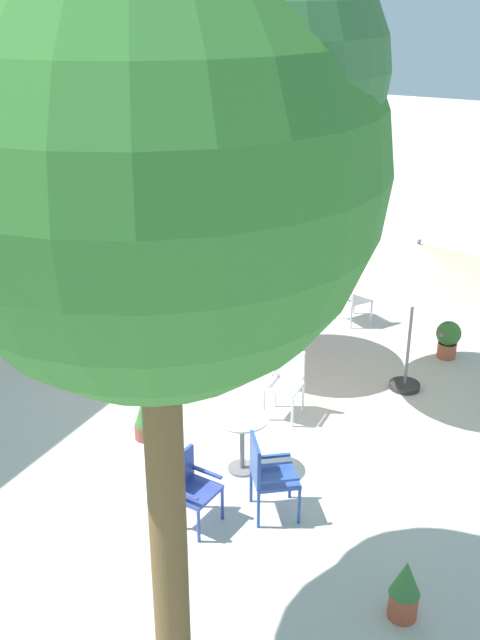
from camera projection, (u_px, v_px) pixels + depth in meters
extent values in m
plane|color=beige|center=(271.00, 393.00, 11.06)|extent=(60.00, 60.00, 0.00)
cylinder|color=brown|center=(167.00, 505.00, 6.15)|extent=(0.31, 0.31, 3.25)
sphere|color=#2F6F2A|center=(151.00, 166.00, 5.04)|extent=(3.14, 3.14, 3.14)
sphere|color=#247122|center=(173.00, 181.00, 5.93)|extent=(1.88, 1.88, 1.88)
sphere|color=#357A36|center=(27.00, 153.00, 4.65)|extent=(1.73, 1.73, 1.73)
sphere|color=#326737|center=(259.00, 68.00, 4.62)|extent=(1.57, 1.57, 1.57)
cylinder|color=#2D2D2D|center=(405.00, 386.00, 11.18)|extent=(0.44, 0.44, 0.08)
cylinder|color=slate|center=(411.00, 319.00, 10.74)|extent=(0.04, 0.04, 2.21)
cone|color=beige|center=(417.00, 258.00, 10.37)|extent=(2.45, 2.45, 0.41)
sphere|color=slate|center=(419.00, 241.00, 10.28)|extent=(0.06, 0.06, 0.06)
cylinder|color=#2D2D2D|center=(254.00, 360.00, 11.91)|extent=(0.44, 0.44, 0.08)
cylinder|color=slate|center=(255.00, 295.00, 11.46)|extent=(0.04, 0.04, 2.27)
cone|color=#DE4A3E|center=(255.00, 231.00, 11.06)|extent=(2.14, 2.14, 0.28)
sphere|color=slate|center=(255.00, 219.00, 10.99)|extent=(0.06, 0.06, 0.06)
cylinder|color=silver|center=(242.00, 419.00, 9.07)|extent=(0.63, 0.63, 0.02)
cylinder|color=slate|center=(242.00, 445.00, 9.22)|extent=(0.06, 0.06, 0.70)
cylinder|color=slate|center=(242.00, 468.00, 9.36)|extent=(0.35, 0.35, 0.03)
cylinder|color=white|center=(239.00, 275.00, 13.38)|extent=(0.74, 0.74, 0.02)
cylinder|color=slate|center=(239.00, 294.00, 13.53)|extent=(0.06, 0.06, 0.71)
cylinder|color=slate|center=(239.00, 312.00, 13.67)|extent=(0.41, 0.41, 0.03)
cube|color=white|center=(284.00, 386.00, 10.29)|extent=(0.45, 0.46, 0.04)
cube|color=white|center=(290.00, 364.00, 10.36)|extent=(0.05, 0.42, 0.44)
cube|color=white|center=(270.00, 375.00, 10.32)|extent=(0.39, 0.05, 0.03)
cube|color=white|center=(298.00, 381.00, 10.17)|extent=(0.39, 0.05, 0.03)
cylinder|color=white|center=(264.00, 406.00, 10.31)|extent=(0.04, 0.04, 0.45)
cylinder|color=white|center=(292.00, 412.00, 10.15)|extent=(0.04, 0.04, 0.45)
cylinder|color=white|center=(275.00, 392.00, 10.63)|extent=(0.04, 0.04, 0.45)
cylinder|color=white|center=(303.00, 398.00, 10.48)|extent=(0.04, 0.04, 0.45)
cube|color=silver|center=(353.00, 298.00, 13.20)|extent=(0.67, 0.68, 0.04)
cube|color=silver|center=(363.00, 290.00, 12.93)|extent=(0.41, 0.27, 0.41)
cube|color=silver|center=(364.00, 289.00, 13.26)|extent=(0.27, 0.40, 0.03)
cube|color=silver|center=(344.00, 294.00, 13.05)|extent=(0.27, 0.40, 0.03)
cylinder|color=silver|center=(354.00, 303.00, 13.58)|extent=(0.04, 0.04, 0.40)
cylinder|color=silver|center=(334.00, 308.00, 13.37)|extent=(0.04, 0.04, 0.40)
cylinder|color=silver|center=(371.00, 312.00, 13.22)|extent=(0.04, 0.04, 0.40)
cylinder|color=silver|center=(351.00, 317.00, 13.01)|extent=(0.04, 0.04, 0.40)
cube|color=silver|center=(136.00, 327.00, 12.06)|extent=(0.59, 0.58, 0.04)
cube|color=silver|center=(137.00, 307.00, 12.14)|extent=(0.23, 0.38, 0.45)
cube|color=silver|center=(123.00, 320.00, 12.00)|extent=(0.37, 0.22, 0.03)
cube|color=silver|center=(148.00, 320.00, 12.01)|extent=(0.37, 0.22, 0.03)
cylinder|color=silver|center=(123.00, 346.00, 11.97)|extent=(0.04, 0.04, 0.44)
cylinder|color=silver|center=(149.00, 346.00, 11.98)|extent=(0.04, 0.04, 0.44)
cylinder|color=silver|center=(126.00, 335.00, 12.33)|extent=(0.04, 0.04, 0.44)
cylinder|color=silver|center=(151.00, 335.00, 12.34)|extent=(0.04, 0.04, 0.44)
cube|color=#27489B|center=(275.00, 477.00, 8.43)|extent=(0.68, 0.68, 0.04)
cube|color=#27489B|center=(255.00, 460.00, 8.29)|extent=(0.40, 0.31, 0.47)
cube|color=#27489B|center=(280.00, 480.00, 8.17)|extent=(0.29, 0.38, 0.03)
cube|color=#27489B|center=(271.00, 456.00, 8.58)|extent=(0.29, 0.38, 0.03)
cylinder|color=#27489B|center=(299.00, 506.00, 8.35)|extent=(0.04, 0.04, 0.45)
cylinder|color=#27489B|center=(290.00, 481.00, 8.76)|extent=(0.04, 0.04, 0.45)
cylinder|color=#27489B|center=(258.00, 510.00, 8.29)|extent=(0.04, 0.04, 0.45)
cylinder|color=#27489B|center=(251.00, 485.00, 8.70)|extent=(0.04, 0.04, 0.45)
cube|color=#33459E|center=(195.00, 492.00, 8.26)|extent=(0.53, 0.48, 0.04)
cube|color=#33459E|center=(180.00, 469.00, 8.27)|extent=(0.46, 0.09, 0.39)
cube|color=#33459E|center=(183.00, 493.00, 8.04)|extent=(0.08, 0.39, 0.03)
cube|color=#33459E|center=(207.00, 472.00, 8.38)|extent=(0.08, 0.39, 0.03)
cylinder|color=#33459E|center=(199.00, 526.00, 8.08)|extent=(0.04, 0.04, 0.40)
cylinder|color=#33459E|center=(222.00, 504.00, 8.43)|extent=(0.04, 0.04, 0.40)
cylinder|color=#33459E|center=(169.00, 514.00, 8.28)|extent=(0.04, 0.04, 0.40)
cylinder|color=#33459E|center=(193.00, 492.00, 8.62)|extent=(0.04, 0.04, 0.40)
cylinder|color=#B45C3C|center=(447.00, 350.00, 12.06)|extent=(0.30, 0.30, 0.24)
cylinder|color=#382819|center=(447.00, 343.00, 12.01)|extent=(0.26, 0.26, 0.02)
sphere|color=#366C2F|center=(449.00, 333.00, 11.94)|extent=(0.39, 0.39, 0.39)
sphere|color=#C144B5|center=(442.00, 335.00, 11.85)|extent=(0.09, 0.09, 0.09)
sphere|color=#C144B5|center=(443.00, 327.00, 12.03)|extent=(0.08, 0.08, 0.08)
cylinder|color=#B04E34|center=(403.00, 605.00, 7.17)|extent=(0.28, 0.28, 0.28)
cylinder|color=#382819|center=(404.00, 594.00, 7.11)|extent=(0.24, 0.24, 0.02)
cone|color=#387136|center=(406.00, 578.00, 7.03)|extent=(0.29, 0.29, 0.36)
cylinder|color=#A64B38|center=(280.00, 319.00, 13.20)|extent=(0.26, 0.26, 0.20)
cylinder|color=#382819|center=(280.00, 314.00, 13.16)|extent=(0.23, 0.23, 0.02)
sphere|color=#3E8533|center=(280.00, 304.00, 13.08)|extent=(0.40, 0.40, 0.40)
cylinder|color=brown|center=(146.00, 431.00, 9.96)|extent=(0.30, 0.30, 0.20)
cylinder|color=#382819|center=(146.00, 425.00, 9.92)|extent=(0.26, 0.26, 0.02)
cone|color=#3A7836|center=(145.00, 408.00, 9.82)|extent=(0.28, 0.28, 0.47)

